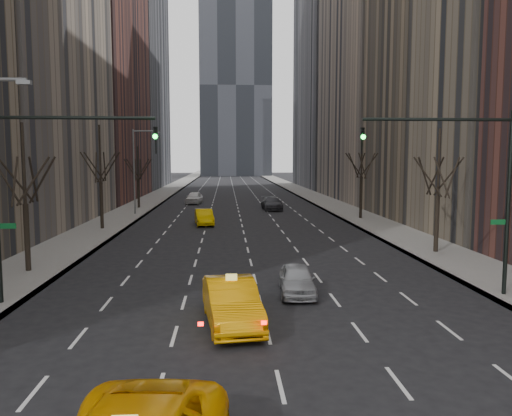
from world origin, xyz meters
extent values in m
cube|color=slate|center=(-12.25, 70.00, 0.07)|extent=(4.50, 320.00, 0.15)
cube|color=slate|center=(12.25, 70.00, 0.07)|extent=(4.50, 320.00, 0.15)
cube|color=brown|center=(-21.50, 66.00, 22.00)|extent=(14.00, 28.00, 44.00)
cube|color=slate|center=(-21.50, 96.00, 30.00)|extent=(14.00, 30.00, 60.00)
cube|color=tan|center=(21.50, 64.00, 25.00)|extent=(14.00, 28.00, 50.00)
cube|color=slate|center=(21.50, 95.00, 29.00)|extent=(14.00, 30.00, 58.00)
cube|color=black|center=(2.00, 170.00, 60.00)|extent=(24.00, 24.00, 120.00)
cylinder|color=black|center=(-12.00, 18.00, 1.93)|extent=(0.28, 0.28, 3.57)
cylinder|color=black|center=(-12.00, 18.00, 5.84)|extent=(0.16, 0.16, 4.25)
cylinder|color=black|center=(-11.85, 18.85, 4.95)|extent=(0.42, 1.80, 2.52)
cylinder|color=black|center=(-11.19, 18.29, 4.95)|extent=(1.74, 0.72, 2.52)
cylinder|color=black|center=(-11.34, 17.45, 4.95)|extent=(1.46, 1.25, 2.52)
cylinder|color=black|center=(-12.15, 17.15, 4.95)|extent=(0.42, 1.80, 2.52)
cylinder|color=black|center=(-12.81, 17.71, 4.95)|extent=(1.74, 0.72, 2.52)
cylinder|color=black|center=(-12.66, 18.55, 4.95)|extent=(1.46, 1.25, 2.52)
cylinder|color=black|center=(-12.00, 34.00, 2.15)|extent=(0.28, 0.28, 3.99)
cylinder|color=black|center=(-12.00, 34.00, 6.52)|extent=(0.16, 0.16, 4.75)
cylinder|color=black|center=(-11.85, 34.85, 5.37)|extent=(0.42, 1.80, 2.52)
cylinder|color=black|center=(-11.19, 34.29, 5.37)|extent=(1.74, 0.72, 2.52)
cylinder|color=black|center=(-11.34, 33.45, 5.37)|extent=(1.46, 1.25, 2.52)
cylinder|color=black|center=(-12.15, 33.15, 5.37)|extent=(0.42, 1.80, 2.52)
cylinder|color=black|center=(-12.81, 33.71, 5.37)|extent=(1.74, 0.72, 2.52)
cylinder|color=black|center=(-12.66, 34.55, 5.37)|extent=(1.46, 1.25, 2.52)
cylinder|color=black|center=(-12.00, 52.00, 1.83)|extent=(0.28, 0.28, 3.36)
cylinder|color=black|center=(-12.00, 52.00, 5.51)|extent=(0.16, 0.16, 4.00)
cylinder|color=black|center=(-11.85, 52.85, 4.74)|extent=(0.42, 1.80, 2.52)
cylinder|color=black|center=(-11.19, 52.29, 4.74)|extent=(1.74, 0.72, 2.52)
cylinder|color=black|center=(-11.34, 51.45, 4.74)|extent=(1.46, 1.25, 2.52)
cylinder|color=black|center=(-12.15, 51.15, 4.74)|extent=(0.42, 1.80, 2.52)
cylinder|color=black|center=(-12.81, 51.71, 4.74)|extent=(1.74, 0.72, 2.52)
cylinder|color=black|center=(-12.66, 52.55, 4.74)|extent=(1.46, 1.25, 2.52)
cylinder|color=black|center=(12.00, 22.00, 1.93)|extent=(0.28, 0.28, 3.57)
cylinder|color=black|center=(12.00, 22.00, 5.84)|extent=(0.16, 0.16, 4.25)
cylinder|color=black|center=(12.15, 22.85, 4.95)|extent=(0.42, 1.80, 2.52)
cylinder|color=black|center=(12.81, 22.29, 4.95)|extent=(1.74, 0.72, 2.52)
cylinder|color=black|center=(12.66, 21.45, 4.95)|extent=(1.46, 1.25, 2.52)
cylinder|color=black|center=(11.85, 21.15, 4.95)|extent=(0.42, 1.80, 2.52)
cylinder|color=black|center=(11.19, 21.71, 4.95)|extent=(1.74, 0.72, 2.52)
cylinder|color=black|center=(11.34, 22.55, 4.95)|extent=(1.46, 1.25, 2.52)
cylinder|color=black|center=(12.00, 40.00, 2.15)|extent=(0.28, 0.28, 3.99)
cylinder|color=black|center=(12.00, 40.00, 6.52)|extent=(0.16, 0.16, 4.75)
cylinder|color=black|center=(12.15, 40.85, 5.37)|extent=(0.42, 1.80, 2.52)
cylinder|color=black|center=(12.81, 40.29, 5.37)|extent=(1.74, 0.72, 2.52)
cylinder|color=black|center=(12.66, 39.45, 5.37)|extent=(1.46, 1.25, 2.52)
cylinder|color=black|center=(11.85, 39.15, 5.37)|extent=(0.42, 1.80, 2.52)
cylinder|color=black|center=(11.19, 39.71, 5.37)|extent=(1.74, 0.72, 2.52)
cylinder|color=black|center=(11.34, 40.55, 5.37)|extent=(1.46, 1.25, 2.52)
cylinder|color=black|center=(-7.55, 12.00, 7.75)|extent=(6.50, 0.14, 0.14)
imported|color=black|center=(-4.30, 12.00, 6.85)|extent=(0.18, 0.22, 1.10)
sphere|color=#0CFF33|center=(-4.30, 11.82, 7.00)|extent=(0.20, 0.20, 0.20)
cube|color=#0C5926|center=(-10.40, 12.00, 3.35)|extent=(0.70, 0.04, 0.22)
cylinder|color=black|center=(10.80, 12.00, 4.15)|extent=(0.18, 0.18, 8.00)
cylinder|color=black|center=(7.55, 12.00, 7.75)|extent=(6.50, 0.14, 0.14)
imported|color=black|center=(4.30, 12.00, 6.85)|extent=(0.18, 0.22, 1.10)
sphere|color=#0CFF33|center=(4.30, 11.82, 7.00)|extent=(0.20, 0.20, 0.20)
cube|color=#0C5926|center=(10.40, 12.00, 3.35)|extent=(0.70, 0.04, 0.22)
cube|color=slate|center=(-8.70, 10.00, 8.85)|extent=(0.50, 0.22, 0.15)
cylinder|color=slate|center=(-11.20, 45.00, 4.65)|extent=(0.16, 0.16, 9.00)
cylinder|color=slate|center=(-9.90, 45.00, 8.95)|extent=(2.60, 0.14, 0.14)
cube|color=slate|center=(-8.70, 45.00, 8.85)|extent=(0.50, 0.22, 0.15)
imported|color=orange|center=(-1.25, 9.06, 0.84)|extent=(2.40, 5.28, 1.68)
imported|color=#93959A|center=(1.75, 13.07, 0.66)|extent=(1.81, 3.98, 1.33)
imported|color=#DEAE04|center=(-3.46, 36.71, 0.72)|extent=(2.07, 4.54, 1.44)
imported|color=#323338|center=(3.94, 49.68, 0.76)|extent=(2.40, 5.34, 1.52)
imported|color=silver|center=(-5.71, 58.29, 0.80)|extent=(2.36, 4.86, 1.60)
camera|label=1|loc=(-1.43, -8.84, 6.13)|focal=35.00mm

